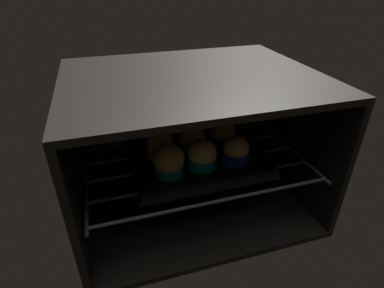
# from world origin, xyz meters

# --- Properties ---
(oven_cavity) EXTENTS (0.59, 0.47, 0.37)m
(oven_cavity) POSITION_xyz_m (0.00, 0.26, 0.17)
(oven_cavity) COLOR black
(oven_cavity) RESTS_ON ground
(oven_rack) EXTENTS (0.55, 0.42, 0.01)m
(oven_rack) POSITION_xyz_m (0.00, 0.22, 0.14)
(oven_rack) COLOR #4C494C
(oven_rack) RESTS_ON oven_cavity
(baking_tray) EXTENTS (0.33, 0.33, 0.02)m
(baking_tray) POSITION_xyz_m (0.00, 0.22, 0.15)
(baking_tray) COLOR black
(baking_tray) RESTS_ON oven_rack
(muffin_row0_col0) EXTENTS (0.07, 0.07, 0.08)m
(muffin_row0_col0) POSITION_xyz_m (-0.08, 0.14, 0.19)
(muffin_row0_col0) COLOR #0C8C84
(muffin_row0_col0) RESTS_ON baking_tray
(muffin_row0_col1) EXTENTS (0.07, 0.07, 0.07)m
(muffin_row0_col1) POSITION_xyz_m (-0.00, 0.14, 0.19)
(muffin_row0_col1) COLOR #0C8C84
(muffin_row0_col1) RESTS_ON baking_tray
(muffin_row0_col2) EXTENTS (0.07, 0.07, 0.07)m
(muffin_row0_col2) POSITION_xyz_m (0.09, 0.14, 0.18)
(muffin_row0_col2) COLOR #1928B7
(muffin_row0_col2) RESTS_ON baking_tray
(muffin_row1_col0) EXTENTS (0.07, 0.07, 0.07)m
(muffin_row1_col0) POSITION_xyz_m (-0.08, 0.22, 0.18)
(muffin_row1_col0) COLOR silver
(muffin_row1_col0) RESTS_ON baking_tray
(muffin_row1_col1) EXTENTS (0.07, 0.07, 0.07)m
(muffin_row1_col1) POSITION_xyz_m (-0.00, 0.22, 0.18)
(muffin_row1_col1) COLOR #0C8C84
(muffin_row1_col1) RESTS_ON baking_tray
(muffin_row1_col2) EXTENTS (0.07, 0.07, 0.08)m
(muffin_row1_col2) POSITION_xyz_m (0.09, 0.22, 0.19)
(muffin_row1_col2) COLOR #1928B7
(muffin_row1_col2) RESTS_ON baking_tray
(muffin_row2_col0) EXTENTS (0.07, 0.07, 0.07)m
(muffin_row2_col0) POSITION_xyz_m (-0.08, 0.31, 0.18)
(muffin_row2_col0) COLOR #1928B7
(muffin_row2_col0) RESTS_ON baking_tray
(muffin_row2_col1) EXTENTS (0.07, 0.07, 0.07)m
(muffin_row2_col1) POSITION_xyz_m (0.00, 0.31, 0.18)
(muffin_row2_col1) COLOR #1928B7
(muffin_row2_col1) RESTS_ON baking_tray
(muffin_row2_col2) EXTENTS (0.07, 0.07, 0.07)m
(muffin_row2_col2) POSITION_xyz_m (0.08, 0.30, 0.18)
(muffin_row2_col2) COLOR #1928B7
(muffin_row2_col2) RESTS_ON baking_tray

